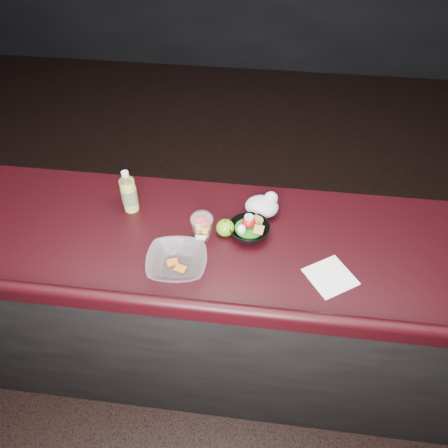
{
  "coord_description": "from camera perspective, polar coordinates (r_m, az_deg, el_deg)",
  "views": [
    {
      "loc": [
        0.19,
        -0.92,
        2.33
      ],
      "look_at": [
        0.04,
        0.31,
        1.1
      ],
      "focal_mm": 35.0,
      "sensor_mm": 36.0,
      "label": 1
    }
  ],
  "objects": [
    {
      "name": "ground",
      "position": [
        2.52,
        -1.87,
        -23.15
      ],
      "size": [
        8.0,
        8.0,
        0.0
      ],
      "primitive_type": "plane",
      "color": "black",
      "rests_on": "ground"
    },
    {
      "name": "room_shell",
      "position": [
        1.06,
        -4.25,
        16.67
      ],
      "size": [
        8.0,
        8.0,
        8.0
      ],
      "color": "black",
      "rests_on": "ground"
    },
    {
      "name": "counter",
      "position": [
        2.2,
        -1.02,
        -10.92
      ],
      "size": [
        4.06,
        0.71,
        1.02
      ],
      "color": "black",
      "rests_on": "ground"
    },
    {
      "name": "lemonade_bottle",
      "position": [
        1.91,
        -12.3,
        3.86
      ],
      "size": [
        0.07,
        0.07,
        0.2
      ],
      "color": "yellow",
      "rests_on": "counter"
    },
    {
      "name": "fruit_cup",
      "position": [
        1.76,
        -2.89,
        -0.24
      ],
      "size": [
        0.09,
        0.09,
        0.13
      ],
      "color": "white",
      "rests_on": "counter"
    },
    {
      "name": "green_apple",
      "position": [
        1.79,
        0.17,
        -0.49
      ],
      "size": [
        0.08,
        0.08,
        0.08
      ],
      "color": "#2C770D",
      "rests_on": "counter"
    },
    {
      "name": "plastic_bag",
      "position": [
        1.88,
        5.12,
        2.42
      ],
      "size": [
        0.14,
        0.12,
        0.11
      ],
      "color": "silver",
      "rests_on": "counter"
    },
    {
      "name": "snack_bowl",
      "position": [
        1.79,
        3.28,
        -0.71
      ],
      "size": [
        0.2,
        0.2,
        0.09
      ],
      "rotation": [
        0.0,
        0.0,
        -0.24
      ],
      "color": "black",
      "rests_on": "counter"
    },
    {
      "name": "takeout_bowl",
      "position": [
        1.69,
        -6.17,
        -5.01
      ],
      "size": [
        0.25,
        0.25,
        0.06
      ],
      "rotation": [
        0.0,
        0.0,
        0.09
      ],
      "color": "silver",
      "rests_on": "counter"
    },
    {
      "name": "paper_napkin",
      "position": [
        1.72,
        13.72,
        -6.7
      ],
      "size": [
        0.22,
        0.22,
        0.0
      ],
      "primitive_type": "cube",
      "rotation": [
        0.0,
        0.0,
        0.59
      ],
      "color": "white",
      "rests_on": "counter"
    }
  ]
}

